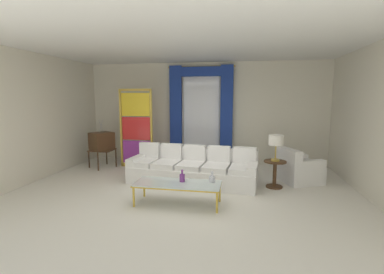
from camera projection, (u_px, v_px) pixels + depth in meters
name	position (u px, v px, depth m)	size (l,w,h in m)	color
ground_plane	(183.00, 193.00, 5.78)	(16.00, 16.00, 0.00)	silver
wall_rear	(204.00, 113.00, 8.54)	(8.00, 0.12, 3.00)	silver
wall_left	(42.00, 117.00, 6.81)	(0.12, 7.00, 3.00)	silver
wall_right	(371.00, 121.00, 5.48)	(0.12, 7.00, 3.00)	silver
ceiling_slab	(190.00, 49.00, 6.13)	(8.00, 7.60, 0.04)	white
curtained_window	(201.00, 105.00, 8.36)	(2.00, 0.17, 2.70)	white
couch_white_long	(193.00, 169.00, 6.48)	(2.99, 1.19, 0.86)	white
coffee_table	(178.00, 184.00, 5.13)	(1.59, 0.62, 0.41)	silver
bottle_blue_decanter	(212.00, 178.00, 5.17)	(0.12, 0.12, 0.21)	silver
bottle_crystal_tall	(182.00, 177.00, 5.19)	(0.10, 0.10, 0.23)	#753384
vintage_tv	(102.00, 142.00, 7.81)	(0.73, 0.76, 1.35)	#472D19
armchair_white	(298.00, 170.00, 6.51)	(1.07, 1.06, 0.80)	white
stained_glass_divider	(136.00, 130.00, 7.82)	(0.95, 0.05, 2.20)	gold
peacock_figurine	(148.00, 162.00, 7.56)	(0.44, 0.60, 0.50)	beige
round_side_table	(275.00, 172.00, 6.11)	(0.48, 0.48, 0.59)	#472D19
table_lamp_brass	(276.00, 141.00, 6.01)	(0.32, 0.32, 0.57)	#B29338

